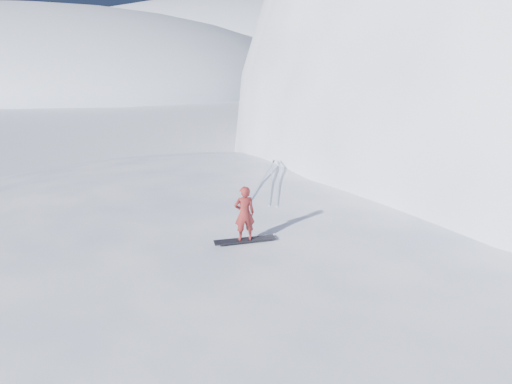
% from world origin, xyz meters
% --- Properties ---
extents(ground, '(400.00, 400.00, 0.00)m').
position_xyz_m(ground, '(0.00, 0.00, 0.00)').
color(ground, white).
rests_on(ground, ground).
extents(near_ridge, '(36.00, 28.00, 4.80)m').
position_xyz_m(near_ridge, '(1.00, 3.00, 0.00)').
color(near_ridge, white).
rests_on(near_ridge, ground).
extents(peak_shoulder, '(28.00, 24.00, 18.00)m').
position_xyz_m(peak_shoulder, '(10.00, 20.00, 0.00)').
color(peak_shoulder, white).
rests_on(peak_shoulder, ground).
extents(far_ridge_a, '(120.00, 70.00, 28.00)m').
position_xyz_m(far_ridge_a, '(-70.00, 60.00, 0.00)').
color(far_ridge_a, white).
rests_on(far_ridge_a, ground).
extents(far_ridge_c, '(140.00, 90.00, 36.00)m').
position_xyz_m(far_ridge_c, '(-40.00, 110.00, 0.00)').
color(far_ridge_c, white).
rests_on(far_ridge_c, ground).
extents(wind_bumps, '(16.00, 14.40, 1.00)m').
position_xyz_m(wind_bumps, '(-0.56, 2.12, 0.00)').
color(wind_bumps, white).
rests_on(wind_bumps, ground).
extents(snowboard, '(1.63, 1.17, 0.03)m').
position_xyz_m(snowboard, '(0.51, -0.10, 2.41)').
color(snowboard, black).
rests_on(snowboard, near_ridge).
extents(snowboarder, '(0.68, 0.61, 1.55)m').
position_xyz_m(snowboarder, '(0.51, -0.10, 3.20)').
color(snowboarder, maroon).
rests_on(snowboarder, snowboard).
extents(vapor_plume, '(9.77, 7.81, 6.84)m').
position_xyz_m(vapor_plume, '(-44.36, 47.28, 0.00)').
color(vapor_plume, white).
rests_on(vapor_plume, ground).
extents(board_tracks, '(1.84, 5.96, 0.04)m').
position_xyz_m(board_tracks, '(-0.42, 5.63, 2.42)').
color(board_tracks, silver).
rests_on(board_tracks, ground).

